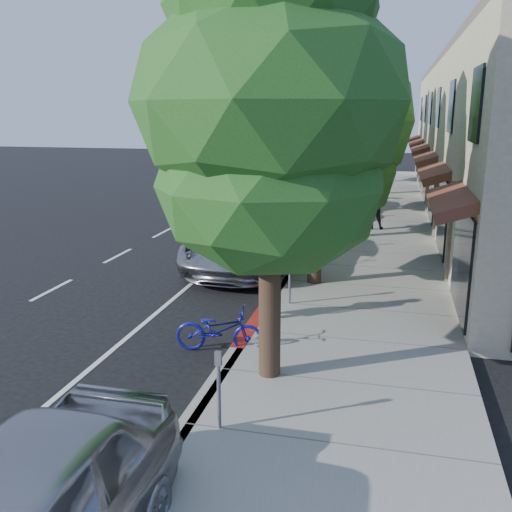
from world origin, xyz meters
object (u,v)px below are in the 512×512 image
(street_tree_1, at_px, (318,124))
(street_tree_5, at_px, (365,120))
(street_tree_0, at_px, (271,109))
(dark_suv_far, at_px, (328,180))
(bicycle, at_px, (219,330))
(street_tree_4, at_px, (360,110))
(street_tree_3, at_px, (352,118))
(street_tree_2, at_px, (340,123))
(silver_suv, at_px, (250,239))
(dark_sedan, at_px, (311,209))
(white_pickup, at_px, (320,194))
(cyclist, at_px, (269,286))
(pedestrian, at_px, (374,208))

(street_tree_1, height_order, street_tree_5, street_tree_1)
(street_tree_0, height_order, dark_suv_far, street_tree_0)
(street_tree_1, relative_size, bicycle, 4.12)
(street_tree_4, bearing_deg, street_tree_3, -90.00)
(street_tree_2, distance_m, silver_suv, 5.98)
(dark_sedan, bearing_deg, silver_suv, -105.02)
(bicycle, bearing_deg, white_pickup, -6.28)
(street_tree_2, bearing_deg, cyclist, -94.11)
(street_tree_1, relative_size, white_pickup, 1.21)
(street_tree_2, bearing_deg, street_tree_3, 90.00)
(street_tree_2, xyz_separation_m, silver_suv, (-2.32, -4.23, -3.54))
(street_tree_1, distance_m, dark_sedan, 9.99)
(bicycle, relative_size, dark_suv_far, 0.34)
(street_tree_0, relative_size, white_pickup, 1.27)
(street_tree_0, distance_m, street_tree_1, 6.01)
(street_tree_1, xyz_separation_m, dark_suv_far, (-1.69, 18.23, -3.61))
(street_tree_5, relative_size, cyclist, 3.86)
(street_tree_3, relative_size, dark_sedan, 1.81)
(cyclist, relative_size, pedestrian, 1.06)
(cyclist, xyz_separation_m, white_pickup, (-0.75, 15.30, 0.01))
(bicycle, relative_size, silver_suv, 0.28)
(street_tree_1, relative_size, street_tree_4, 0.98)
(silver_suv, distance_m, pedestrian, 7.31)
(street_tree_4, bearing_deg, silver_suv, -98.13)
(street_tree_0, distance_m, silver_suv, 9.04)
(silver_suv, xyz_separation_m, pedestrian, (3.65, 6.33, 0.09))
(street_tree_0, bearing_deg, pedestrian, 84.62)
(street_tree_2, xyz_separation_m, bicycle, (-1.30, -10.92, -3.96))
(street_tree_3, distance_m, street_tree_5, 12.00)
(cyclist, xyz_separation_m, silver_suv, (-1.67, 4.81, 0.01))
(street_tree_5, xyz_separation_m, pedestrian, (1.33, -15.90, -3.27))
(silver_suv, bearing_deg, white_pickup, 87.91)
(street_tree_3, distance_m, pedestrian, 5.44)
(street_tree_4, xyz_separation_m, white_pickup, (-1.40, -5.74, -4.00))
(street_tree_0, bearing_deg, silver_suv, 106.61)
(street_tree_5, distance_m, dark_suv_far, 6.88)
(street_tree_1, height_order, dark_suv_far, street_tree_1)
(street_tree_1, bearing_deg, white_pickup, 96.51)
(cyclist, bearing_deg, white_pickup, -1.01)
(street_tree_1, bearing_deg, street_tree_4, 90.00)
(street_tree_5, xyz_separation_m, white_pickup, (-1.40, -11.74, -3.36))
(street_tree_1, relative_size, street_tree_2, 1.04)
(bicycle, bearing_deg, cyclist, -25.66)
(white_pickup, height_order, pedestrian, pedestrian)
(bicycle, bearing_deg, silver_suv, 2.04)
(street_tree_3, bearing_deg, dark_sedan, -115.91)
(street_tree_4, xyz_separation_m, silver_suv, (-2.32, -16.23, -4.00))
(street_tree_2, bearing_deg, white_pickup, 102.60)
(street_tree_4, bearing_deg, street_tree_1, -90.00)
(street_tree_0, xyz_separation_m, cyclist, (-0.65, 2.96, -4.00))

